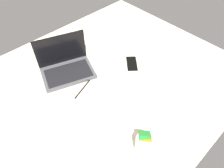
{
  "coord_description": "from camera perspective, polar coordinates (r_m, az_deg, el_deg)",
  "views": [
    {
      "loc": [
        -54.97,
        -69.64,
        117.46
      ],
      "look_at": [
        2.65,
        -8.88,
        24.0
      ],
      "focal_mm": 33.74,
      "sensor_mm": 36.0,
      "label": 1
    }
  ],
  "objects": [
    {
      "name": "bed_mattress",
      "position": [
        1.4,
        -3.29,
        -2.69
      ],
      "size": [
        180.0,
        140.0,
        18.0
      ],
      "primitive_type": "cube",
      "color": "beige",
      "rests_on": "ground"
    },
    {
      "name": "cell_phone",
      "position": [
        1.47,
        5.38,
        5.55
      ],
      "size": [
        14.34,
        15.01,
        0.8
      ],
      "primitive_type": "cube",
      "rotation": [
        0.0,
        0.0,
        2.42
      ],
      "color": "black",
      "rests_on": "bed_mattress"
    },
    {
      "name": "snack_cup",
      "position": [
        1.05,
        8.81,
        -15.8
      ],
      "size": [
        9.39,
        9.73,
        13.75
      ],
      "color": "silver",
      "rests_on": "bed_mattress"
    },
    {
      "name": "charger_cable",
      "position": [
        1.32,
        -7.98,
        -1.33
      ],
      "size": [
        16.27,
        6.08,
        0.6
      ],
      "primitive_type": "cube",
      "rotation": [
        0.0,
        0.0,
        0.33
      ],
      "color": "black",
      "rests_on": "bed_mattress"
    },
    {
      "name": "laptop",
      "position": [
        1.42,
        -12.38,
        4.77
      ],
      "size": [
        38.87,
        32.88,
        23.0
      ],
      "rotation": [
        0.0,
        0.0,
        -0.35
      ],
      "color": "#4C4C51",
      "rests_on": "bed_mattress"
    }
  ]
}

